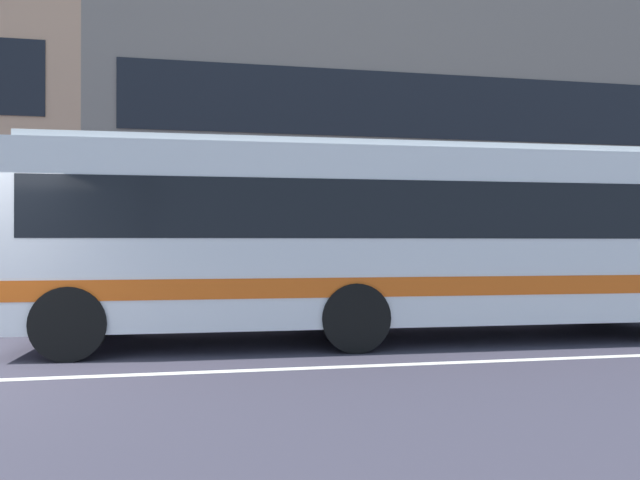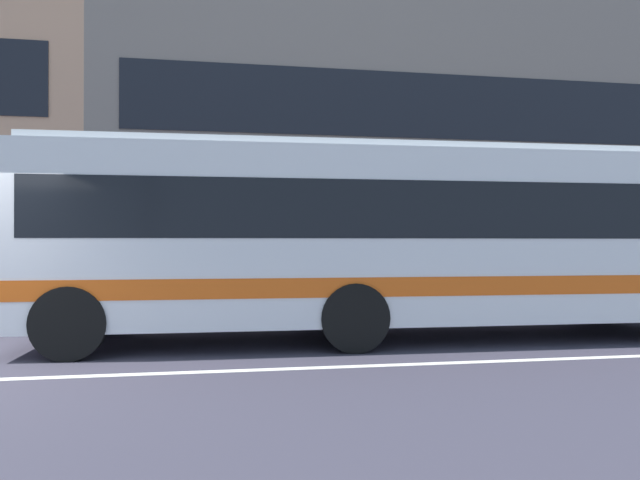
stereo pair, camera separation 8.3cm
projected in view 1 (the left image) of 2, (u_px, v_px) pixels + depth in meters
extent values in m
cube|color=gray|center=(421.00, 158.00, 23.60)|extent=(23.77, 10.67, 10.01)
cube|color=black|center=(481.00, 108.00, 18.33)|extent=(21.87, 0.04, 2.00)
cube|color=silver|center=(380.00, 237.00, 9.70)|extent=(11.25, 2.76, 2.64)
cube|color=black|center=(380.00, 214.00, 9.70)|extent=(10.58, 2.77, 0.85)
cube|color=#E15A16|center=(381.00, 281.00, 9.69)|extent=(11.03, 2.78, 0.28)
cube|color=white|center=(380.00, 154.00, 9.71)|extent=(10.79, 2.35, 0.12)
cylinder|color=black|center=(591.00, 297.00, 11.56)|extent=(1.01, 0.30, 1.00)
cylinder|color=black|center=(328.00, 302.00, 10.73)|extent=(1.01, 0.30, 1.00)
cylinder|color=black|center=(355.00, 318.00, 8.43)|extent=(1.01, 0.30, 1.00)
cylinder|color=black|center=(105.00, 305.00, 10.12)|extent=(1.01, 0.30, 1.00)
cylinder|color=black|center=(70.00, 323.00, 7.82)|extent=(1.01, 0.30, 1.00)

